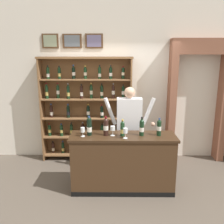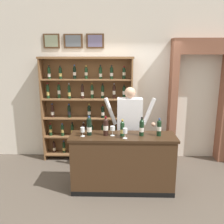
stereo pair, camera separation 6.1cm
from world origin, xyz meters
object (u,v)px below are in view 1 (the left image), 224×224
(wine_shelf, at_px, (86,107))
(tasting_bottle_prosecco, at_px, (142,127))
(tasting_bottle_chianti, at_px, (106,126))
(tasting_bottle_grappa, at_px, (122,129))
(wine_glass_spare, at_px, (83,130))
(wine_glass_right, at_px, (113,129))
(wine_glass_center, at_px, (125,131))
(tasting_bottle_rosso, at_px, (89,126))
(tasting_bottle_riserva, at_px, (159,127))
(tasting_counter, at_px, (123,163))
(shopkeeper, at_px, (129,121))

(wine_shelf, height_order, tasting_bottle_prosecco, wine_shelf)
(tasting_bottle_chianti, xyz_separation_m, tasting_bottle_grappa, (0.27, -0.03, -0.03))
(wine_glass_spare, relative_size, wine_glass_right, 0.93)
(wine_glass_center, xyz_separation_m, wine_glass_right, (-0.20, 0.13, -0.00))
(tasting_bottle_rosso, relative_size, tasting_bottle_riserva, 1.09)
(tasting_bottle_rosso, distance_m, tasting_bottle_chianti, 0.27)
(tasting_counter, bearing_deg, wine_glass_right, -175.56)
(tasting_counter, xyz_separation_m, tasting_bottle_grappa, (-0.01, -0.03, 0.61))
(shopkeeper, height_order, tasting_bottle_prosecco, shopkeeper)
(tasting_bottle_grappa, xyz_separation_m, wine_glass_right, (-0.16, 0.01, -0.01))
(tasting_bottle_chianti, height_order, wine_glass_right, tasting_bottle_chianti)
(tasting_counter, distance_m, tasting_bottle_prosecco, 0.69)
(tasting_bottle_grappa, distance_m, tasting_bottle_prosecco, 0.31)
(tasting_bottle_grappa, height_order, wine_glass_right, tasting_bottle_grappa)
(tasting_bottle_rosso, xyz_separation_m, tasting_bottle_prosecco, (0.85, -0.00, -0.01))
(tasting_bottle_riserva, xyz_separation_m, wine_glass_right, (-0.75, -0.02, -0.02))
(wine_shelf, relative_size, tasting_bottle_riserva, 7.51)
(tasting_bottle_grappa, xyz_separation_m, wine_glass_center, (0.04, -0.11, -0.01))
(tasting_bottle_prosecco, relative_size, wine_glass_center, 1.87)
(shopkeeper, height_order, wine_glass_right, shopkeeper)
(tasting_bottle_rosso, relative_size, tasting_bottle_prosecco, 1.03)
(tasting_bottle_riserva, relative_size, wine_glass_spare, 1.96)
(wine_shelf, distance_m, tasting_bottle_prosecco, 1.64)
(tasting_bottle_prosecco, xyz_separation_m, tasting_bottle_riserva, (0.28, -0.00, -0.00))
(wine_glass_center, relative_size, wine_glass_right, 1.04)
(wine_glass_center, distance_m, wine_glass_right, 0.24)
(tasting_bottle_riserva, relative_size, wine_glass_center, 1.76)
(wine_shelf, bearing_deg, wine_glass_center, -61.51)
(shopkeeper, distance_m, tasting_bottle_prosecco, 0.59)
(wine_shelf, bearing_deg, tasting_bottle_grappa, -60.84)
(tasting_bottle_rosso, xyz_separation_m, wine_glass_center, (0.58, -0.15, -0.03))
(tasting_bottle_rosso, distance_m, tasting_bottle_grappa, 0.54)
(shopkeeper, distance_m, tasting_bottle_grappa, 0.61)
(tasting_bottle_chianti, height_order, tasting_bottle_grappa, tasting_bottle_chianti)
(tasting_bottle_riserva, bearing_deg, wine_glass_spare, -177.11)
(tasting_counter, relative_size, tasting_bottle_grappa, 6.20)
(tasting_counter, height_order, tasting_bottle_prosecco, tasting_bottle_prosecco)
(wine_shelf, distance_m, wine_glass_right, 1.41)
(tasting_bottle_riserva, distance_m, wine_glass_spare, 1.23)
(wine_shelf, distance_m, wine_glass_spare, 1.34)
(tasting_bottle_rosso, bearing_deg, tasting_bottle_grappa, -3.52)
(tasting_bottle_prosecco, distance_m, wine_glass_center, 0.31)
(tasting_bottle_rosso, height_order, wine_glass_center, tasting_bottle_rosso)
(tasting_counter, relative_size, shopkeeper, 1.03)
(tasting_bottle_grappa, relative_size, tasting_bottle_prosecco, 0.90)
(tasting_counter, xyz_separation_m, shopkeeper, (0.13, 0.57, 0.56))
(wine_shelf, bearing_deg, tasting_bottle_chianti, -70.22)
(tasting_counter, xyz_separation_m, tasting_bottle_prosecco, (0.30, 0.01, 0.62))
(tasting_bottle_chianti, distance_m, wine_glass_right, 0.12)
(tasting_counter, bearing_deg, tasting_bottle_riserva, 0.48)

